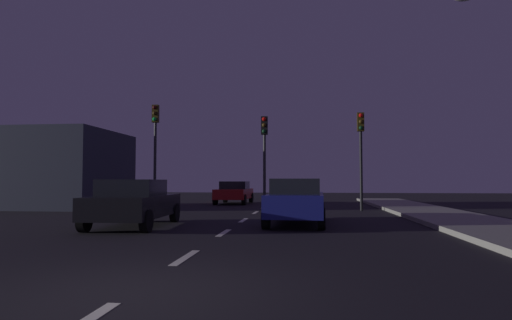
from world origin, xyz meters
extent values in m
plane|color=black|center=(0.00, 7.00, 0.00)|extent=(80.00, 80.00, 0.00)
cube|color=gray|center=(7.50, 7.00, 0.07)|extent=(3.00, 40.00, 0.15)
cube|color=silver|center=(0.00, 2.60, 0.00)|extent=(0.16, 1.60, 0.01)
cube|color=silver|center=(0.00, 6.40, 0.00)|extent=(0.16, 1.60, 0.01)
cube|color=silver|center=(0.00, 10.20, 0.00)|extent=(0.16, 1.60, 0.01)
cube|color=silver|center=(0.00, 14.00, 0.00)|extent=(0.16, 1.60, 0.01)
cube|color=silver|center=(0.00, 17.80, 0.00)|extent=(0.16, 1.60, 0.01)
cylinder|color=#2D2D30|center=(-5.32, 15.74, 2.64)|extent=(0.14, 0.14, 5.29)
cube|color=#382D0C|center=(-5.32, 15.74, 4.84)|extent=(0.32, 0.24, 0.90)
sphere|color=#3F0C0C|center=(-5.32, 15.58, 5.14)|extent=(0.20, 0.20, 0.20)
sphere|color=#3F2D0C|center=(-5.32, 15.58, 4.84)|extent=(0.20, 0.20, 0.20)
sphere|color=#19D84C|center=(-5.32, 15.58, 4.54)|extent=(0.20, 0.20, 0.20)
cylinder|color=#2D2D30|center=(0.25, 15.74, 2.30)|extent=(0.14, 0.14, 4.60)
cube|color=black|center=(0.25, 15.74, 4.15)|extent=(0.32, 0.24, 0.90)
sphere|color=red|center=(0.25, 15.58, 4.45)|extent=(0.20, 0.20, 0.20)
sphere|color=#3F2D0C|center=(0.25, 15.58, 4.15)|extent=(0.20, 0.20, 0.20)
sphere|color=#0C3319|center=(0.25, 15.58, 3.85)|extent=(0.20, 0.20, 0.20)
cylinder|color=black|center=(4.90, 15.74, 2.35)|extent=(0.14, 0.14, 4.70)
cube|color=#382D0C|center=(4.90, 15.74, 4.25)|extent=(0.32, 0.24, 0.90)
sphere|color=red|center=(4.90, 15.58, 4.55)|extent=(0.20, 0.20, 0.20)
sphere|color=#3F2D0C|center=(4.90, 15.58, 4.25)|extent=(0.20, 0.20, 0.20)
sphere|color=#0C3319|center=(4.90, 15.58, 3.95)|extent=(0.20, 0.20, 0.20)
cube|color=navy|center=(1.94, 9.07, 0.66)|extent=(1.90, 4.50, 0.69)
cube|color=black|center=(1.93, 8.85, 1.25)|extent=(1.60, 2.05, 0.49)
cylinder|color=black|center=(1.19, 10.77, 0.32)|extent=(0.24, 0.65, 0.64)
cylinder|color=black|center=(2.81, 10.71, 0.32)|extent=(0.24, 0.65, 0.64)
cylinder|color=black|center=(1.07, 7.43, 0.32)|extent=(0.24, 0.65, 0.64)
cylinder|color=black|center=(2.69, 7.37, 0.32)|extent=(0.24, 0.65, 0.64)
cube|color=black|center=(-3.06, 7.65, 0.64)|extent=(2.07, 4.28, 0.65)
cube|color=black|center=(-3.05, 7.44, 1.22)|extent=(1.73, 1.96, 0.50)
cylinder|color=black|center=(-4.01, 9.14, 0.32)|extent=(0.25, 0.65, 0.64)
cylinder|color=black|center=(-2.26, 9.23, 0.32)|extent=(0.25, 0.65, 0.64)
cylinder|color=black|center=(-3.85, 6.06, 0.32)|extent=(0.25, 0.65, 0.64)
cylinder|color=black|center=(-2.11, 6.15, 0.32)|extent=(0.25, 0.65, 0.64)
cube|color=#B21919|center=(-2.16, 21.22, 0.62)|extent=(1.94, 4.03, 0.60)
cube|color=black|center=(-2.16, 21.42, 1.15)|extent=(1.66, 1.83, 0.47)
cylinder|color=black|center=(-1.34, 19.76, 0.32)|extent=(0.24, 0.65, 0.64)
cylinder|color=black|center=(-3.06, 19.80, 0.32)|extent=(0.24, 0.65, 0.64)
cylinder|color=black|center=(-1.27, 22.64, 0.32)|extent=(0.24, 0.65, 0.64)
cylinder|color=black|center=(-2.99, 22.69, 0.32)|extent=(0.24, 0.65, 0.64)
cube|color=#333847|center=(-10.15, 16.68, 2.04)|extent=(4.30, 6.26, 4.09)
camera|label=1|loc=(2.21, -5.24, 1.42)|focal=30.14mm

